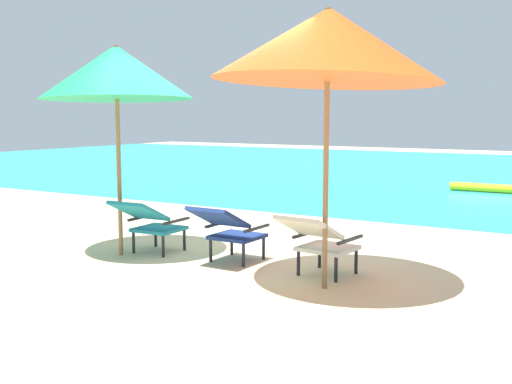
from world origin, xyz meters
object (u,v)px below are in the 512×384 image
Objects in this scene: swim_buoy at (489,188)px; lounge_chair_right at (319,239)px; lounge_chair_center at (228,228)px; lounge_chair_left at (150,221)px; beach_umbrella_left at (116,72)px; beach_umbrella_right at (328,45)px.

swim_buoy is 8.20m from lounge_chair_right.
lounge_chair_center is 0.96× the size of lounge_chair_right.
lounge_chair_left reaches higher than swim_buoy.
lounge_chair_right is 0.38× the size of beach_umbrella_left.
lounge_chair_center is 1.12m from lounge_chair_right.
lounge_chair_left is 3.04m from beach_umbrella_right.
beach_umbrella_right is (2.66, -0.08, 0.15)m from beach_umbrella_left.
beach_umbrella_right reaches higher than swim_buoy.
lounge_chair_center is 0.36× the size of beach_umbrella_left.
lounge_chair_left is 0.32× the size of beach_umbrella_right.
swim_buoy is 8.25m from lounge_chair_center.
swim_buoy is 1.73× the size of lounge_chair_right.
lounge_chair_left is at bearing -174.93° from lounge_chair_center.
lounge_chair_left is (-2.30, -8.24, 0.31)m from swim_buoy.
beach_umbrella_right is at bearing -6.44° from lounge_chair_left.
swim_buoy is 8.56m from lounge_chair_left.
swim_buoy is 8.78m from beach_umbrella_right.
lounge_chair_left is 0.96× the size of lounge_chair_right.
lounge_chair_right is at bearing 1.18° from lounge_chair_left.
beach_umbrella_left is at bearing -107.04° from swim_buoy.
lounge_chair_right is 0.33× the size of beach_umbrella_right.
beach_umbrella_left is at bearing 178.25° from beach_umbrella_right.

